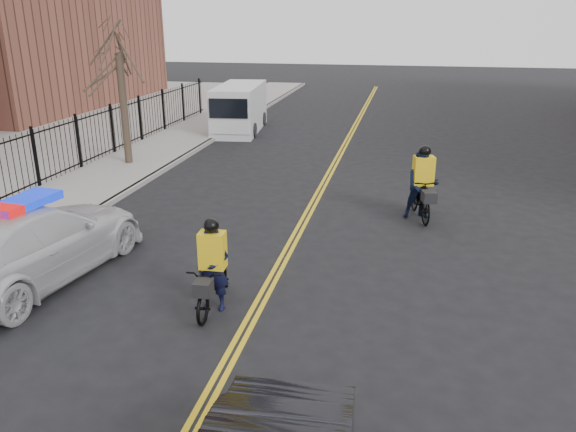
# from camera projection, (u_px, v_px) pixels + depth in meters

# --- Properties ---
(ground) EXTENTS (120.00, 120.00, 0.00)m
(ground) POSITION_uv_depth(u_px,v_px,m) (253.00, 316.00, 10.63)
(ground) COLOR black
(ground) RESTS_ON ground
(center_line_left) EXTENTS (0.10, 60.00, 0.01)m
(center_line_left) POSITION_uv_depth(u_px,v_px,m) (316.00, 193.00, 18.01)
(center_line_left) COLOR yellow
(center_line_left) RESTS_ON ground
(center_line_right) EXTENTS (0.10, 60.00, 0.01)m
(center_line_right) POSITION_uv_depth(u_px,v_px,m) (321.00, 194.00, 17.98)
(center_line_right) COLOR yellow
(center_line_right) RESTS_ON ground
(sidewalk) EXTENTS (3.00, 60.00, 0.15)m
(sidewalk) POSITION_uv_depth(u_px,v_px,m) (105.00, 178.00, 19.44)
(sidewalk) COLOR gray
(sidewalk) RESTS_ON ground
(curb) EXTENTS (0.20, 60.00, 0.15)m
(curb) POSITION_uv_depth(u_px,v_px,m) (145.00, 181.00, 19.15)
(curb) COLOR gray
(curb) RESTS_ON ground
(iron_fence) EXTENTS (0.12, 28.00, 2.00)m
(iron_fence) POSITION_uv_depth(u_px,v_px,m) (63.00, 150.00, 19.42)
(iron_fence) COLOR black
(iron_fence) RESTS_ON ground
(street_tree) EXTENTS (3.20, 3.20, 4.80)m
(street_tree) POSITION_uv_depth(u_px,v_px,m) (120.00, 71.00, 20.14)
(street_tree) COLOR #35291F
(street_tree) RESTS_ON sidewalk
(police_cruiser) EXTENTS (3.00, 5.99, 1.83)m
(police_cruiser) POSITION_uv_depth(u_px,v_px,m) (31.00, 243.00, 11.85)
(police_cruiser) COLOR silver
(police_cruiser) RESTS_ON ground
(cargo_van) EXTENTS (2.48, 5.50, 2.23)m
(cargo_van) POSITION_uv_depth(u_px,v_px,m) (239.00, 109.00, 27.48)
(cargo_van) COLOR silver
(cargo_van) RESTS_ON ground
(cyclist_near) EXTENTS (0.75, 1.92, 1.86)m
(cyclist_near) POSITION_uv_depth(u_px,v_px,m) (214.00, 278.00, 10.71)
(cyclist_near) COLOR black
(cyclist_near) RESTS_ON ground
(cyclist_far) EXTENTS (1.07, 2.14, 2.09)m
(cyclist_far) POSITION_uv_depth(u_px,v_px,m) (422.00, 190.00, 15.53)
(cyclist_far) COLOR black
(cyclist_far) RESTS_ON ground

